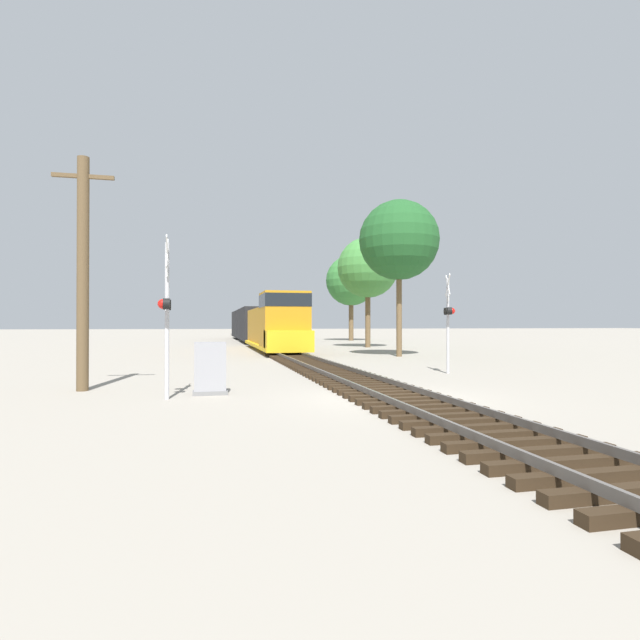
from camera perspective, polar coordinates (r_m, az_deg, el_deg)
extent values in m
plane|color=gray|center=(14.11, 8.17, -8.87)|extent=(400.00, 400.00, 0.00)
cube|color=black|center=(7.29, 32.59, -16.17)|extent=(2.60, 0.22, 0.16)
cube|color=black|center=(7.71, 29.30, -15.31)|extent=(2.60, 0.22, 0.16)
cube|color=black|center=(8.15, 26.38, -14.50)|extent=(2.60, 0.22, 0.16)
cube|color=black|center=(8.61, 23.78, -13.74)|extent=(2.60, 0.22, 0.16)
cube|color=black|center=(9.09, 21.47, -13.03)|extent=(2.60, 0.22, 0.16)
cube|color=black|center=(9.58, 19.40, -12.38)|extent=(2.60, 0.22, 0.16)
cube|color=black|center=(10.08, 17.55, -11.79)|extent=(2.60, 0.22, 0.16)
cube|color=black|center=(10.59, 15.87, -11.23)|extent=(2.60, 0.22, 0.16)
cube|color=black|center=(11.12, 14.37, -10.72)|extent=(2.60, 0.22, 0.16)
cube|color=black|center=(11.64, 13.00, -10.26)|extent=(2.60, 0.22, 0.16)
cube|color=black|center=(12.18, 11.75, -9.82)|extent=(2.60, 0.22, 0.16)
cube|color=black|center=(12.72, 10.61, -9.42)|extent=(2.60, 0.22, 0.16)
cube|color=black|center=(13.27, 9.57, -9.05)|extent=(2.60, 0.22, 0.16)
cube|color=black|center=(13.82, 8.62, -8.71)|extent=(2.60, 0.22, 0.16)
cube|color=black|center=(14.37, 7.73, -8.39)|extent=(2.60, 0.22, 0.16)
cube|color=black|center=(14.93, 6.92, -8.09)|extent=(2.60, 0.22, 0.16)
cube|color=black|center=(15.49, 6.16, -7.81)|extent=(2.60, 0.22, 0.16)
cube|color=black|center=(16.06, 5.46, -7.55)|extent=(2.60, 0.22, 0.16)
cube|color=black|center=(16.62, 4.81, -7.31)|extent=(2.60, 0.22, 0.16)
cube|color=black|center=(17.19, 4.20, -7.08)|extent=(2.60, 0.22, 0.16)
cube|color=black|center=(17.76, 3.63, -6.87)|extent=(2.60, 0.22, 0.16)
cube|color=black|center=(18.34, 3.10, -6.67)|extent=(2.60, 0.22, 0.16)
cube|color=black|center=(18.91, 2.60, -6.48)|extent=(2.60, 0.22, 0.16)
cube|color=black|center=(19.49, 2.13, -6.30)|extent=(2.60, 0.22, 0.16)
cube|color=black|center=(20.07, 1.69, -6.13)|extent=(2.60, 0.22, 0.16)
cube|color=black|center=(20.64, 1.27, -5.97)|extent=(2.60, 0.22, 0.16)
cube|color=black|center=(21.22, 0.87, -5.82)|extent=(2.60, 0.22, 0.16)
cube|color=black|center=(21.81, 0.50, -5.68)|extent=(2.60, 0.22, 0.16)
cube|color=black|center=(22.39, 0.14, -5.54)|extent=(2.60, 0.22, 0.16)
cube|color=black|center=(22.97, -0.19, -5.42)|extent=(2.60, 0.22, 0.16)
cube|color=black|center=(23.55, -0.51, -5.29)|extent=(2.60, 0.22, 0.16)
cube|color=black|center=(24.14, -0.82, -5.17)|extent=(2.60, 0.22, 0.16)
cube|color=black|center=(24.72, -1.10, -5.06)|extent=(2.60, 0.22, 0.16)
cube|color=black|center=(25.31, -1.38, -4.96)|extent=(2.60, 0.22, 0.16)
cube|color=black|center=(25.90, -1.64, -4.85)|extent=(2.60, 0.22, 0.16)
cube|color=black|center=(26.48, -1.90, -4.76)|extent=(2.60, 0.22, 0.16)
cube|color=black|center=(27.07, -2.14, -4.66)|extent=(2.60, 0.22, 0.16)
cube|color=black|center=(27.66, -2.37, -4.57)|extent=(2.60, 0.22, 0.16)
cube|color=black|center=(28.25, -2.59, -4.49)|extent=(2.60, 0.22, 0.16)
cube|color=black|center=(28.84, -2.80, -4.41)|extent=(2.60, 0.22, 0.16)
cube|color=black|center=(29.43, -3.00, -4.33)|extent=(2.60, 0.22, 0.16)
cube|color=black|center=(30.02, -3.20, -4.25)|extent=(2.60, 0.22, 0.16)
cube|color=black|center=(30.61, -3.38, -4.18)|extent=(2.60, 0.22, 0.16)
cube|color=black|center=(31.20, -3.56, -4.11)|extent=(2.60, 0.22, 0.16)
cube|color=black|center=(31.79, -3.74, -4.04)|extent=(2.60, 0.22, 0.16)
cube|color=black|center=(32.38, -3.90, -3.97)|extent=(2.60, 0.22, 0.16)
cube|color=black|center=(32.97, -4.07, -3.91)|extent=(2.60, 0.22, 0.16)
cube|color=#56514C|center=(13.84, 5.36, -8.05)|extent=(0.07, 160.00, 0.15)
cube|color=#56514C|center=(14.34, 10.87, -7.78)|extent=(0.07, 160.00, 0.15)
cube|color=#B77A14|center=(41.62, -5.90, -0.80)|extent=(2.50, 12.20, 3.01)
cube|color=#B77A14|center=(33.16, -4.13, -0.15)|extent=(2.94, 3.84, 3.86)
cube|color=black|center=(33.19, -4.13, 2.19)|extent=(2.97, 3.87, 0.85)
cube|color=gold|center=(31.28, -3.60, -2.44)|extent=(2.94, 1.74, 1.35)
cube|color=gold|center=(39.06, -5.44, -2.86)|extent=(3.00, 17.09, 0.24)
cube|color=black|center=(33.45, -4.20, -3.14)|extent=(1.58, 2.20, 1.00)
cube|color=black|center=(44.68, -6.37, -2.46)|extent=(1.58, 2.20, 1.00)
cube|color=black|center=(55.55, -7.63, -0.46)|extent=(2.80, 12.47, 3.50)
cube|color=black|center=(51.54, -7.22, -2.25)|extent=(1.58, 2.20, 0.90)
cube|color=black|center=(59.61, -7.98, -2.01)|extent=(1.58, 2.20, 0.90)
cube|color=black|center=(69.64, -8.67, -0.46)|extent=(2.80, 12.47, 3.50)
cube|color=black|center=(65.62, -8.42, -1.87)|extent=(1.58, 2.20, 0.90)
cube|color=black|center=(73.70, -8.90, -1.71)|extent=(1.58, 2.20, 0.90)
cylinder|color=#B7B7BC|center=(14.28, -17.08, -0.10)|extent=(0.12, 0.12, 4.30)
cube|color=white|center=(14.41, -17.07, 7.28)|extent=(0.06, 0.93, 0.93)
cube|color=white|center=(14.41, -17.07, 7.28)|extent=(0.06, 0.93, 0.93)
cube|color=black|center=(14.29, -17.08, 1.71)|extent=(0.09, 0.86, 0.06)
cylinder|color=black|center=(14.64, -17.02, 1.66)|extent=(0.19, 0.30, 0.30)
sphere|color=red|center=(14.64, -17.41, 1.66)|extent=(0.26, 0.26, 0.26)
cylinder|color=black|center=(13.94, -17.14, 1.77)|extent=(0.19, 0.30, 0.30)
sphere|color=red|center=(13.95, -17.55, 1.77)|extent=(0.26, 0.26, 0.26)
cube|color=white|center=(14.35, -17.07, 5.10)|extent=(0.04, 0.32, 0.20)
cylinder|color=#B7B7BC|center=(21.45, 14.41, -0.65)|extent=(0.12, 0.12, 3.98)
cube|color=white|center=(21.51, 14.40, 3.85)|extent=(0.30, 0.90, 0.93)
cube|color=white|center=(21.51, 14.40, 3.85)|extent=(0.30, 0.90, 0.93)
cube|color=black|center=(21.45, 14.40, 0.99)|extent=(0.31, 0.84, 0.06)
cylinder|color=black|center=(21.11, 14.58, 1.01)|extent=(0.26, 0.34, 0.30)
sphere|color=red|center=(21.13, 14.84, 1.01)|extent=(0.26, 0.26, 0.26)
cylinder|color=black|center=(21.45, 14.40, 0.99)|extent=(0.26, 0.34, 0.30)
sphere|color=red|center=(21.47, 14.67, 0.99)|extent=(0.26, 0.26, 0.26)
cylinder|color=black|center=(21.80, 14.24, 0.96)|extent=(0.26, 0.34, 0.30)
sphere|color=red|center=(21.81, 14.50, 0.96)|extent=(0.26, 0.26, 0.26)
cube|color=white|center=(21.47, 14.40, 2.39)|extent=(0.12, 0.32, 0.20)
cube|color=slate|center=(15.06, -12.44, -8.09)|extent=(0.99, 0.52, 0.12)
cube|color=#939399|center=(14.98, -12.43, -5.19)|extent=(0.90, 0.48, 1.41)
cylinder|color=brown|center=(17.11, -25.47, 4.80)|extent=(0.35, 0.35, 7.23)
cube|color=brown|center=(17.64, -25.44, 14.61)|extent=(1.80, 0.12, 0.12)
cylinder|color=brown|center=(32.04, 9.03, 1.11)|extent=(0.35, 0.35, 5.88)
sphere|color=#1E5123|center=(32.47, 9.02, 9.01)|extent=(5.08, 5.08, 5.08)
cylinder|color=brown|center=(44.27, 5.49, 0.40)|extent=(0.47, 0.47, 5.46)
sphere|color=#3D7F38|center=(44.55, 5.48, 5.99)|extent=(5.37, 5.37, 5.37)
cylinder|color=brown|center=(62.37, 3.58, 0.23)|extent=(0.59, 0.59, 5.63)
sphere|color=#337533|center=(62.61, 3.58, 4.54)|extent=(6.30, 6.30, 6.30)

